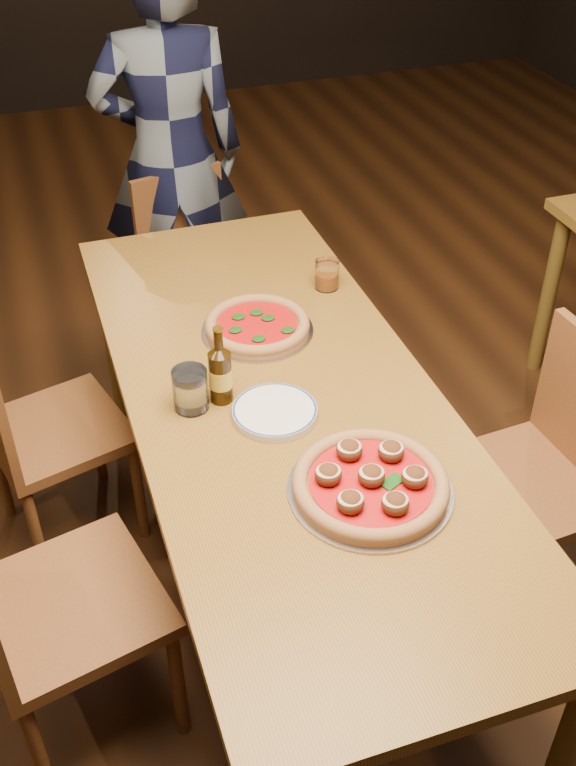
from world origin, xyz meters
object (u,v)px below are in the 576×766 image
object	(u,v)px
chair_end	(202,275)
beer_bottle	(220,375)
chair_main_e	(520,485)
water_glass	(190,389)
pizza_margherita	(257,326)
plate_stack	(275,412)
chair_main_nw	(69,603)
amber_glass	(327,274)
table_main	(282,414)
chair_main_sw	(57,429)
pizza_meatball	(371,483)
diner	(171,156)

from	to	relation	value
chair_end	beer_bottle	bearing A→B (deg)	-113.15
chair_main_e	water_glass	world-z (taller)	chair_main_e
pizza_margherita	plate_stack	size ratio (longest dim) A/B	1.50
chair_main_nw	water_glass	xyz separation A→B (m)	(0.39, 0.28, 0.35)
chair_main_nw	plate_stack	bearing A→B (deg)	-85.59
beer_bottle	amber_glass	xyz separation A→B (m)	(0.46, 0.44, -0.03)
table_main	beer_bottle	distance (m)	0.22
chair_main_e	pizza_margherita	distance (m)	0.87
chair_end	amber_glass	bearing A→B (deg)	-85.88
pizza_margherita	chair_main_sw	bearing A→B (deg)	166.57
table_main	amber_glass	world-z (taller)	amber_glass
pizza_meatball	amber_glass	xyz separation A→B (m)	(0.22, 0.87, 0.02)
chair_main_nw	table_main	bearing A→B (deg)	-80.26
table_main	water_glass	xyz separation A→B (m)	(-0.24, 0.02, 0.13)
pizza_meatball	beer_bottle	xyz separation A→B (m)	(-0.24, 0.44, 0.05)
table_main	pizza_meatball	bearing A→B (deg)	-79.19
chair_main_nw	chair_end	size ratio (longest dim) A/B	1.12
table_main	chair_main_e	distance (m)	0.71
table_main	amber_glass	bearing A→B (deg)	57.11
pizza_meatball	chair_main_sw	bearing A→B (deg)	127.98
pizza_meatball	beer_bottle	distance (m)	0.50
table_main	water_glass	distance (m)	0.27
table_main	chair_main_e	size ratio (longest dim) A/B	2.20
pizza_meatball	beer_bottle	size ratio (longest dim) A/B	1.76
chair_main_nw	chair_main_e	xyz separation A→B (m)	(1.25, 0.01, -0.00)
chair_main_nw	diner	size ratio (longest dim) A/B	0.56
chair_main_sw	chair_main_e	distance (m)	1.40
chair_main_nw	diner	bearing A→B (deg)	-33.73
chair_main_sw	chair_end	xyz separation A→B (m)	(0.66, 0.79, -0.02)
amber_glass	chair_end	bearing A→B (deg)	106.72
pizza_margherita	beer_bottle	xyz separation A→B (m)	(-0.18, -0.27, 0.06)
chair_main_sw	amber_glass	world-z (taller)	chair_main_sw
pizza_margherita	water_glass	distance (m)	0.38
pizza_meatball	plate_stack	bearing A→B (deg)	110.69
chair_end	beer_bottle	xyz separation A→B (m)	(-0.23, -1.21, 0.42)
chair_end	pizza_margherita	distance (m)	1.01
table_main	plate_stack	xyz separation A→B (m)	(-0.05, -0.08, 0.08)
chair_main_e	table_main	bearing A→B (deg)	-116.69
water_glass	diner	world-z (taller)	diner
chair_end	plate_stack	world-z (taller)	chair_end
chair_main_nw	chair_main_e	size ratio (longest dim) A/B	1.00
plate_stack	amber_glass	world-z (taller)	amber_glass
pizza_margherita	plate_stack	bearing A→B (deg)	-100.34
table_main	plate_stack	world-z (taller)	plate_stack
water_glass	diner	distance (m)	1.49
plate_stack	pizza_meatball	bearing A→B (deg)	-69.31
pizza_margherita	beer_bottle	bearing A→B (deg)	-123.55
chair_main_sw	pizza_meatball	size ratio (longest dim) A/B	2.22
chair_end	water_glass	world-z (taller)	water_glass
pizza_meatball	table_main	bearing A→B (deg)	100.81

